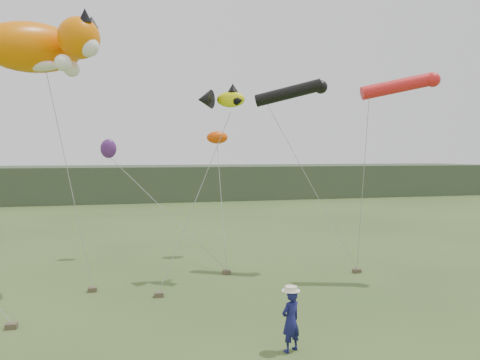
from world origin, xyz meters
TOP-DOWN VIEW (x-y plane):
  - ground at (0.00, 0.00)m, footprint 120.00×120.00m
  - headland at (-3.11, 44.69)m, footprint 90.00×13.00m
  - festival_attendant at (1.16, -1.47)m, footprint 0.76×0.65m
  - sandbag_anchors at (-1.01, 5.10)m, footprint 14.25×5.16m
  - cat_kite at (-6.33, 6.73)m, footprint 5.83×4.41m
  - fish_kite at (0.87, 6.54)m, footprint 2.28×1.51m
  - tube_kites at (6.46, 5.96)m, footprint 7.21×4.60m
  - misc_kites at (-1.04, 11.64)m, footprint 6.65×1.39m

SIDE VIEW (x-z plane):
  - ground at x=0.00m, z-range 0.00..0.00m
  - sandbag_anchors at x=-1.01m, z-range 0.00..0.18m
  - festival_attendant at x=1.16m, z-range 0.00..1.75m
  - headland at x=-3.11m, z-range -0.08..3.92m
  - misc_kites at x=-1.04m, z-range 5.37..6.82m
  - fish_kite at x=0.87m, z-range 7.33..8.43m
  - tube_kites at x=6.46m, z-range 7.79..9.07m
  - cat_kite at x=-6.33m, z-range 8.49..11.07m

